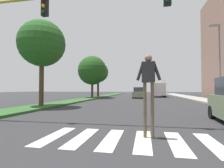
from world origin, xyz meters
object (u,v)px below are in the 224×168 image
object	(u,v)px
tree_distant	(98,72)
sedan_midblock	(139,93)
tree_far	(92,70)
traffic_light_gantry	(45,23)
truck_box_delivery	(158,88)
tree_mid	(42,44)
street_lamp_right	(219,56)
pedestrian_performer	(148,82)

from	to	relation	value
tree_distant	sedan_midblock	xyz separation A→B (m)	(7.26, -1.03, -3.69)
sedan_midblock	tree_far	bearing A→B (deg)	-160.89
traffic_light_gantry	sedan_midblock	size ratio (longest dim) A/B	2.25
sedan_midblock	truck_box_delivery	world-z (taller)	truck_box_delivery
tree_distant	sedan_midblock	size ratio (longest dim) A/B	1.45
tree_mid	sedan_midblock	distance (m)	18.30
street_lamp_right	sedan_midblock	distance (m)	13.92
pedestrian_performer	street_lamp_right	bearing A→B (deg)	61.74
street_lamp_right	pedestrian_performer	xyz separation A→B (m)	(-6.77, -12.59, -2.93)
tree_distant	tree_mid	bearing A→B (deg)	-89.61
tree_far	pedestrian_performer	bearing A→B (deg)	-68.35
tree_distant	street_lamp_right	size ratio (longest dim) A/B	0.83
tree_distant	street_lamp_right	distance (m)	19.22
tree_mid	tree_far	xyz separation A→B (m)	(-0.10, 13.78, -0.67)
tree_distant	truck_box_delivery	bearing A→B (deg)	21.87
traffic_light_gantry	tree_distant	bearing A→B (deg)	99.61
street_lamp_right	sedan_midblock	world-z (taller)	street_lamp_right
traffic_light_gantry	street_lamp_right	distance (m)	15.72
tree_far	tree_distant	world-z (taller)	tree_far
tree_far	traffic_light_gantry	bearing A→B (deg)	-78.73
tree_mid	street_lamp_right	bearing A→B (deg)	19.91
tree_distant	traffic_light_gantry	xyz separation A→B (m)	(3.88, -22.89, -0.11)
traffic_light_gantry	tree_mid	bearing A→B (deg)	124.02
tree_mid	street_lamp_right	distance (m)	15.95
pedestrian_performer	tree_far	bearing A→B (deg)	111.65
sedan_midblock	pedestrian_performer	bearing A→B (deg)	-87.38
traffic_light_gantry	truck_box_delivery	distance (m)	28.12
street_lamp_right	tree_far	bearing A→B (deg)	151.03
truck_box_delivery	street_lamp_right	bearing A→B (deg)	-74.54
traffic_light_gantry	sedan_midblock	bearing A→B (deg)	81.19
truck_box_delivery	tree_far	bearing A→B (deg)	-143.65
tree_far	truck_box_delivery	world-z (taller)	tree_far
street_lamp_right	truck_box_delivery	xyz separation A→B (m)	(-4.47, 16.16, -2.96)
truck_box_delivery	pedestrian_performer	bearing A→B (deg)	-94.57
tree_distant	tree_far	bearing A→B (deg)	-89.69
truck_box_delivery	sedan_midblock	bearing A→B (deg)	-122.47
tree_mid	tree_distant	size ratio (longest dim) A/B	1.10
tree_far	tree_distant	xyz separation A→B (m)	(-0.02, 3.54, 0.07)
traffic_light_gantry	truck_box_delivery	bearing A→B (deg)	76.02
traffic_light_gantry	street_lamp_right	size ratio (longest dim) A/B	1.28
street_lamp_right	pedestrian_performer	size ratio (longest dim) A/B	3.01
tree_far	pedestrian_performer	xyz separation A→B (m)	(8.31, -20.94, -2.76)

